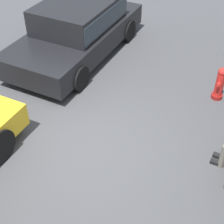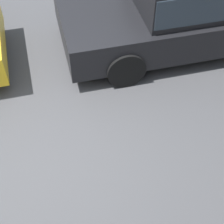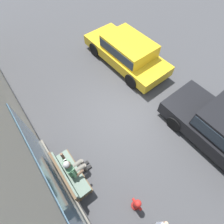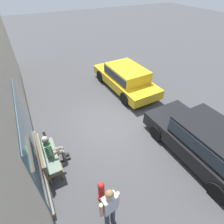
% 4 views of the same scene
% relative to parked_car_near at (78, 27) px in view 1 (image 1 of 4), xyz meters
% --- Properties ---
extents(ground_plane, '(60.00, 60.00, 0.00)m').
position_rel_parked_car_near_xyz_m(ground_plane, '(3.09, 2.20, -0.79)').
color(ground_plane, '#424244').
extents(parked_car_near, '(4.50, 2.08, 1.46)m').
position_rel_parked_car_near_xyz_m(parked_car_near, '(0.00, 0.00, 0.00)').
color(parked_car_near, black).
rests_on(parked_car_near, ground_plane).
extents(fire_hydrant, '(0.38, 0.26, 0.81)m').
position_rel_parked_car_near_xyz_m(fire_hydrant, '(0.22, 3.93, -0.40)').
color(fire_hydrant, maroon).
rests_on(fire_hydrant, ground_plane).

